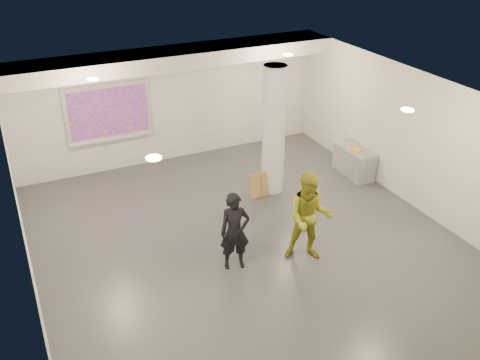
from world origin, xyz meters
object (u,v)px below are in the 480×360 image
projection_screen (109,113)px  man (309,217)px  woman (235,232)px  credenza (354,161)px  column (274,131)px

projection_screen → man: (2.42, -5.32, -0.64)m
projection_screen → woman: 5.16m
woman → man: man is taller
credenza → man: size_ratio=0.67×
credenza → projection_screen: bearing=154.4°
column → woman: size_ratio=1.97×
woman → man: bearing=-1.6°
column → man: size_ratio=1.68×
woman → man: 1.41m
credenza → man: (-2.90, -2.53, 0.54)m
column → projection_screen: bearing=139.4°
column → man: (-0.68, -2.67, -0.61)m
column → man: bearing=-104.3°
woman → credenza: bearing=39.2°
credenza → woman: 4.82m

